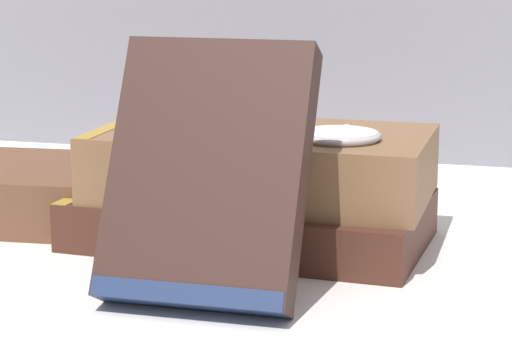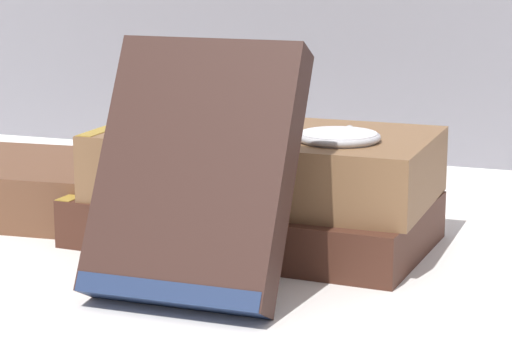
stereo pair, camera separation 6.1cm
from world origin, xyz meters
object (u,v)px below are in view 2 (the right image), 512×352
Objects in this scene: book_leaning_front at (201,181)px; pocket_watch at (339,137)px; book_flat_bottom at (247,218)px; book_flat_top at (260,163)px; reading_glasses at (226,184)px.

book_leaning_front reaches higher than pocket_watch.
book_flat_bottom is 0.14m from book_leaning_front.
book_flat_top is 0.13m from book_leaning_front.
book_flat_bottom is at bearing -156.79° from book_flat_top.
pocket_watch is at bearing -16.79° from book_flat_top.
pocket_watch is at bearing 63.54° from book_leaning_front.
book_leaning_front reaches higher than book_flat_top.
reading_glasses is (-0.09, 0.16, -0.06)m from book_flat_top.
book_flat_bottom is 1.64× the size of book_leaning_front.
book_leaning_front reaches higher than book_flat_bottom.
reading_glasses is at bearing 119.87° from book_flat_top.
book_flat_bottom reaches higher than reading_glasses.
book_leaning_front is at bearing -88.95° from reading_glasses.
book_leaning_front is 1.60× the size of reading_glasses.
book_flat_top is at bearing 162.76° from pocket_watch.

